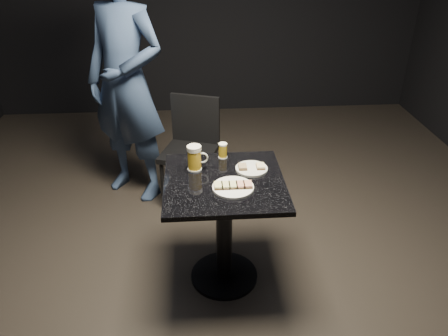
{
  "coord_description": "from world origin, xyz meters",
  "views": [
    {
      "loc": [
        -0.16,
        -2.17,
        2.06
      ],
      "look_at": [
        0.0,
        0.02,
        0.82
      ],
      "focal_mm": 35.0,
      "sensor_mm": 36.0,
      "label": 1
    }
  ],
  "objects_px": {
    "plate_small": "(252,169)",
    "beer_mug": "(195,158)",
    "chair": "(192,144)",
    "table": "(224,214)",
    "beer_tumbler": "(223,150)",
    "patron": "(126,83)",
    "plate_large": "(233,188)"
  },
  "relations": [
    {
      "from": "plate_small",
      "to": "beer_mug",
      "type": "xyz_separation_m",
      "value": [
        -0.34,
        0.03,
        0.07
      ]
    },
    {
      "from": "chair",
      "to": "table",
      "type": "bearing_deg",
      "value": -79.16
    },
    {
      "from": "table",
      "to": "beer_tumbler",
      "type": "xyz_separation_m",
      "value": [
        0.01,
        0.28,
        0.29
      ]
    },
    {
      "from": "beer_tumbler",
      "to": "chair",
      "type": "relative_size",
      "value": 0.11
    },
    {
      "from": "plate_small",
      "to": "patron",
      "type": "xyz_separation_m",
      "value": [
        -0.86,
        1.04,
        0.22
      ]
    },
    {
      "from": "beer_tumbler",
      "to": "plate_small",
      "type": "bearing_deg",
      "value": -46.99
    },
    {
      "from": "plate_small",
      "to": "beer_mug",
      "type": "bearing_deg",
      "value": 175.1
    },
    {
      "from": "patron",
      "to": "chair",
      "type": "relative_size",
      "value": 2.24
    },
    {
      "from": "beer_mug",
      "to": "beer_tumbler",
      "type": "xyz_separation_m",
      "value": [
        0.18,
        0.14,
        -0.03
      ]
    },
    {
      "from": "table",
      "to": "chair",
      "type": "distance_m",
      "value": 1.02
    },
    {
      "from": "beer_mug",
      "to": "beer_tumbler",
      "type": "relative_size",
      "value": 1.61
    },
    {
      "from": "plate_large",
      "to": "table",
      "type": "height_order",
      "value": "plate_large"
    },
    {
      "from": "plate_small",
      "to": "table",
      "type": "bearing_deg",
      "value": -147.67
    },
    {
      "from": "table",
      "to": "beer_tumbler",
      "type": "bearing_deg",
      "value": 87.66
    },
    {
      "from": "table",
      "to": "patron",
      "type": "bearing_deg",
      "value": 120.73
    },
    {
      "from": "plate_small",
      "to": "beer_mug",
      "type": "relative_size",
      "value": 1.24
    },
    {
      "from": "beer_tumbler",
      "to": "chair",
      "type": "xyz_separation_m",
      "value": [
        -0.2,
        0.72,
        -0.3
      ]
    },
    {
      "from": "plate_large",
      "to": "patron",
      "type": "xyz_separation_m",
      "value": [
        -0.72,
        1.24,
        0.22
      ]
    },
    {
      "from": "patron",
      "to": "table",
      "type": "relative_size",
      "value": 2.6
    },
    {
      "from": "plate_large",
      "to": "chair",
      "type": "distance_m",
      "value": 1.15
    },
    {
      "from": "patron",
      "to": "beer_mug",
      "type": "bearing_deg",
      "value": -30.78
    },
    {
      "from": "plate_large",
      "to": "plate_small",
      "type": "height_order",
      "value": "same"
    },
    {
      "from": "plate_small",
      "to": "beer_tumbler",
      "type": "relative_size",
      "value": 1.99
    },
    {
      "from": "plate_small",
      "to": "chair",
      "type": "bearing_deg",
      "value": 112.3
    },
    {
      "from": "patron",
      "to": "beer_tumbler",
      "type": "xyz_separation_m",
      "value": [
        0.69,
        -0.86,
        -0.18
      ]
    },
    {
      "from": "plate_large",
      "to": "beer_mug",
      "type": "relative_size",
      "value": 1.49
    },
    {
      "from": "plate_small",
      "to": "beer_tumbler",
      "type": "xyz_separation_m",
      "value": [
        -0.16,
        0.17,
        0.04
      ]
    },
    {
      "from": "beer_mug",
      "to": "patron",
      "type": "bearing_deg",
      "value": 117.06
    },
    {
      "from": "beer_mug",
      "to": "chair",
      "type": "distance_m",
      "value": 0.92
    },
    {
      "from": "plate_large",
      "to": "beer_mug",
      "type": "distance_m",
      "value": 0.32
    },
    {
      "from": "plate_small",
      "to": "beer_tumbler",
      "type": "distance_m",
      "value": 0.24
    },
    {
      "from": "patron",
      "to": "beer_tumbler",
      "type": "height_order",
      "value": "patron"
    }
  ]
}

